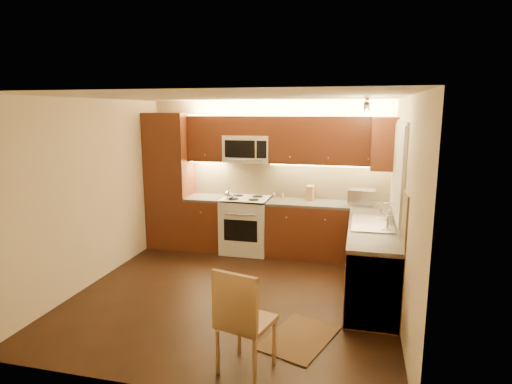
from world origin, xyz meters
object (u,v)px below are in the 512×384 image
(toaster_oven, at_px, (362,197))
(soap_bottle, at_px, (391,212))
(kettle, at_px, (229,193))
(dining_chair, at_px, (246,319))
(microwave, at_px, (248,149))
(stove, at_px, (246,225))
(sink, at_px, (373,218))
(knife_block, at_px, (310,193))

(toaster_oven, height_order, soap_bottle, toaster_oven)
(kettle, relative_size, soap_bottle, 0.98)
(soap_bottle, distance_m, dining_chair, 2.80)
(kettle, height_order, soap_bottle, kettle)
(kettle, bearing_deg, dining_chair, -79.40)
(toaster_oven, distance_m, soap_bottle, 0.95)
(microwave, relative_size, soap_bottle, 3.87)
(stove, height_order, sink, sink)
(microwave, relative_size, kettle, 3.95)
(sink, relative_size, knife_block, 3.61)
(toaster_oven, bearing_deg, soap_bottle, -57.86)
(knife_block, bearing_deg, soap_bottle, -37.52)
(sink, bearing_deg, dining_chair, -118.28)
(sink, distance_m, toaster_oven, 1.17)
(kettle, bearing_deg, toaster_oven, -3.83)
(sink, relative_size, soap_bottle, 4.38)
(stove, height_order, dining_chair, dining_chair)
(dining_chair, bearing_deg, knife_block, 102.10)
(stove, distance_m, dining_chair, 3.34)
(dining_chair, bearing_deg, toaster_oven, 88.06)
(kettle, distance_m, knife_block, 1.32)
(microwave, height_order, toaster_oven, microwave)
(stove, xyz_separation_m, sink, (2.00, -1.12, 0.52))
(sink, relative_size, kettle, 4.47)
(kettle, xyz_separation_m, soap_bottle, (2.47, -0.68, -0.02))
(knife_block, bearing_deg, stove, -167.78)
(microwave, distance_m, dining_chair, 3.68)
(sink, height_order, soap_bottle, soap_bottle)
(toaster_oven, distance_m, knife_block, 0.83)
(soap_bottle, bearing_deg, microwave, 147.44)
(toaster_oven, height_order, dining_chair, toaster_oven)
(knife_block, distance_m, soap_bottle, 1.57)
(kettle, bearing_deg, microwave, 42.27)
(knife_block, height_order, dining_chair, knife_block)
(microwave, xyz_separation_m, kettle, (-0.23, -0.30, -0.70))
(stove, bearing_deg, knife_block, 9.60)
(knife_block, bearing_deg, kettle, -162.60)
(microwave, relative_size, sink, 0.88)
(sink, xyz_separation_m, dining_chair, (-1.13, -2.10, -0.48))
(knife_block, xyz_separation_m, soap_bottle, (1.20, -1.01, -0.02))
(stove, bearing_deg, kettle, -145.65)
(stove, relative_size, dining_chair, 0.92)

